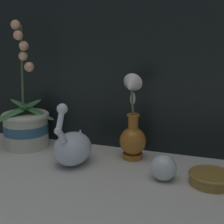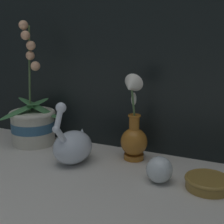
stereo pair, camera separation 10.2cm
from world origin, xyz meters
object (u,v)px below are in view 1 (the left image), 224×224
at_px(blue_vase, 132,131).
at_px(amber_dish, 211,177).
at_px(glass_sphere, 163,167).
at_px(swan_figurine, 73,146).
at_px(orchid_potted_plant, 26,124).

bearing_deg(blue_vase, amber_dish, -22.37).
xyz_separation_m(blue_vase, glass_sphere, (0.13, -0.13, -0.06)).
height_order(swan_figurine, blue_vase, blue_vase).
xyz_separation_m(orchid_potted_plant, amber_dish, (0.69, -0.10, -0.07)).
bearing_deg(orchid_potted_plant, blue_vase, 1.29).
bearing_deg(glass_sphere, swan_figurine, 175.93).
distance_m(orchid_potted_plant, swan_figurine, 0.27).
xyz_separation_m(orchid_potted_plant, blue_vase, (0.42, 0.01, 0.01)).
distance_m(glass_sphere, amber_dish, 0.14).
bearing_deg(amber_dish, glass_sphere, -172.24).
relative_size(orchid_potted_plant, amber_dish, 3.63).
bearing_deg(glass_sphere, amber_dish, 7.76).
xyz_separation_m(swan_figurine, blue_vase, (0.18, 0.11, 0.04)).
bearing_deg(blue_vase, glass_sphere, -44.43).
xyz_separation_m(blue_vase, amber_dish, (0.27, -0.11, -0.08)).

